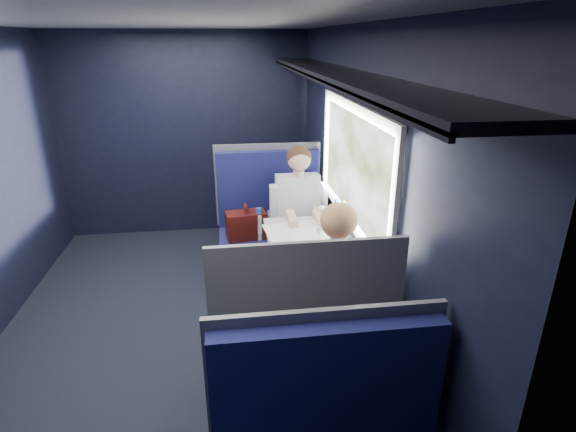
{
  "coord_description": "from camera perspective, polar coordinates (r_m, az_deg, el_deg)",
  "views": [
    {
      "loc": [
        0.48,
        -3.13,
        2.2
      ],
      "look_at": [
        0.9,
        0.0,
        0.95
      ],
      "focal_mm": 28.0,
      "sensor_mm": 36.0,
      "label": 1
    }
  ],
  "objects": [
    {
      "name": "ground",
      "position": [
        3.85,
        -13.8,
        -14.0
      ],
      "size": [
        2.8,
        4.2,
        0.01
      ],
      "primitive_type": "cube",
      "color": "black"
    },
    {
      "name": "room_shell",
      "position": [
        3.24,
        -15.7,
        7.93
      ],
      "size": [
        3.0,
        4.4,
        2.4
      ],
      "color": "black",
      "rests_on": "ground"
    },
    {
      "name": "table",
      "position": [
        3.53,
        2.14,
        -4.23
      ],
      "size": [
        0.62,
        1.0,
        0.74
      ],
      "color": "#54565E",
      "rests_on": "ground"
    },
    {
      "name": "seat_bay_near",
      "position": [
        4.39,
        -2.34,
        -2.31
      ],
      "size": [
        1.04,
        0.62,
        1.26
      ],
      "color": "#0E0F3E",
      "rests_on": "ground"
    },
    {
      "name": "seat_bay_far",
      "position": [
        2.9,
        1.39,
        -16.43
      ],
      "size": [
        1.04,
        0.62,
        1.26
      ],
      "color": "#0E0F3E",
      "rests_on": "ground"
    },
    {
      "name": "seat_row_front",
      "position": [
        5.25,
        -3.16,
        1.63
      ],
      "size": [
        1.04,
        0.51,
        1.16
      ],
      "color": "#0E0F3E",
      "rests_on": "ground"
    },
    {
      "name": "man",
      "position": [
        4.15,
        1.45,
        0.68
      ],
      "size": [
        0.53,
        0.56,
        1.32
      ],
      "color": "black",
      "rests_on": "ground"
    },
    {
      "name": "woman",
      "position": [
        2.9,
        5.87,
        -9.01
      ],
      "size": [
        0.53,
        0.56,
        1.32
      ],
      "color": "black",
      "rests_on": "ground"
    },
    {
      "name": "papers",
      "position": [
        3.47,
        2.62,
        -3.2
      ],
      "size": [
        0.67,
        0.88,
        0.01
      ],
      "primitive_type": "cube",
      "rotation": [
        0.0,
        0.0,
        0.13
      ],
      "color": "white",
      "rests_on": "table"
    },
    {
      "name": "laptop",
      "position": [
        3.55,
        6.95,
        -1.66
      ],
      "size": [
        0.26,
        0.34,
        0.25
      ],
      "color": "silver",
      "rests_on": "table"
    },
    {
      "name": "bottle_small",
      "position": [
        3.71,
        6.14,
        0.1
      ],
      "size": [
        0.07,
        0.07,
        0.24
      ],
      "color": "silver",
      "rests_on": "table"
    },
    {
      "name": "cup",
      "position": [
        3.91,
        4.39,
        0.43
      ],
      "size": [
        0.08,
        0.08,
        0.1
      ],
      "primitive_type": "cylinder",
      "color": "white",
      "rests_on": "table"
    }
  ]
}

